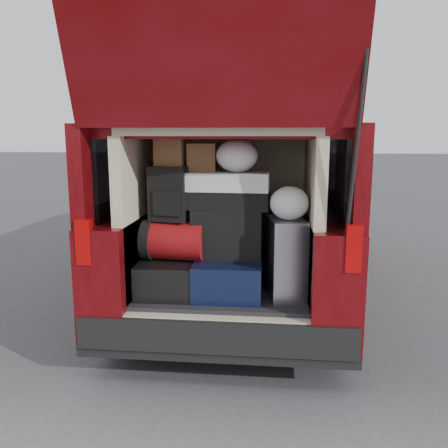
{
  "coord_description": "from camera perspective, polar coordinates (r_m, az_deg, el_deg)",
  "views": [
    {
      "loc": [
        0.36,
        -3.23,
        1.72
      ],
      "look_at": [
        0.0,
        0.2,
        1.06
      ],
      "focal_mm": 38.0,
      "sensor_mm": 36.0,
      "label": 1
    }
  ],
  "objects": [
    {
      "name": "ground",
      "position": [
        3.68,
        -0.39,
        -17.0
      ],
      "size": [
        80.0,
        80.0,
        0.0
      ],
      "primitive_type": "plane",
      "color": "#37373A",
      "rests_on": "ground"
    },
    {
      "name": "minivan",
      "position": [
        5.16,
        1.87,
        1.84
      ],
      "size": [
        1.9,
        5.35,
        2.77
      ],
      "color": "black",
      "rests_on": "ground"
    },
    {
      "name": "load_floor",
      "position": [
        3.81,
        0.07,
        -11.41
      ],
      "size": [
        1.24,
        1.05,
        0.55
      ],
      "primitive_type": "cube",
      "color": "black",
      "rests_on": "ground"
    },
    {
      "name": "black_hardshell",
      "position": [
        3.61,
        -6.3,
        -6.05
      ],
      "size": [
        0.46,
        0.62,
        0.25
      ],
      "primitive_type": "cube",
      "rotation": [
        0.0,
        0.0,
        0.02
      ],
      "color": "black",
      "rests_on": "load_floor"
    },
    {
      "name": "navy_hardshell",
      "position": [
        3.53,
        0.63,
        -6.26
      ],
      "size": [
        0.49,
        0.59,
        0.26
      ],
      "primitive_type": "cube",
      "rotation": [
        0.0,
        0.0,
        -0.0
      ],
      "color": "black",
      "rests_on": "load_floor"
    },
    {
      "name": "silver_roller",
      "position": [
        3.44,
        7.44,
        -4.08
      ],
      "size": [
        0.3,
        0.42,
        0.57
      ],
      "primitive_type": "cube",
      "rotation": [
        0.0,
        0.0,
        0.18
      ],
      "color": "silver",
      "rests_on": "load_floor"
    },
    {
      "name": "red_duffel",
      "position": [
        3.51,
        -5.98,
        -1.95
      ],
      "size": [
        0.47,
        0.33,
        0.29
      ],
      "primitive_type": "cube",
      "rotation": [
        0.0,
        0.0,
        -0.09
      ],
      "color": "maroon",
      "rests_on": "black_hardshell"
    },
    {
      "name": "black_soft_case",
      "position": [
        3.51,
        0.41,
        -1.07
      ],
      "size": [
        0.51,
        0.31,
        0.37
      ],
      "primitive_type": "cube",
      "rotation": [
        0.0,
        0.0,
        -0.01
      ],
      "color": "black",
      "rests_on": "navy_hardshell"
    },
    {
      "name": "backpack",
      "position": [
        3.47,
        -6.58,
        3.65
      ],
      "size": [
        0.3,
        0.21,
        0.4
      ],
      "primitive_type": "cube",
      "rotation": [
        0.0,
        0.0,
        -0.18
      ],
      "color": "black",
      "rests_on": "red_duffel"
    },
    {
      "name": "twotone_duffel",
      "position": [
        3.47,
        0.55,
        4.07
      ],
      "size": [
        0.61,
        0.33,
        0.27
      ],
      "primitive_type": "cube",
      "rotation": [
        0.0,
        0.0,
        -0.04
      ],
      "color": "silver",
      "rests_on": "black_soft_case"
    },
    {
      "name": "grocery_sack_lower",
      "position": [
        3.51,
        -6.38,
        8.56
      ],
      "size": [
        0.23,
        0.2,
        0.19
      ],
      "primitive_type": "cube",
      "rotation": [
        0.0,
        0.0,
        -0.13
      ],
      "color": "brown",
      "rests_on": "backpack"
    },
    {
      "name": "grocery_sack_upper",
      "position": [
        3.5,
        -2.74,
        8.0
      ],
      "size": [
        0.22,
        0.19,
        0.2
      ],
      "primitive_type": "cube",
      "rotation": [
        0.0,
        0.0,
        0.1
      ],
      "color": "brown",
      "rests_on": "twotone_duffel"
    },
    {
      "name": "plastic_bag_center",
      "position": [
        3.42,
        1.56,
        8.23
      ],
      "size": [
        0.32,
        0.3,
        0.24
      ],
      "primitive_type": "ellipsoid",
      "rotation": [
        0.0,
        0.0,
        -0.07
      ],
      "color": "silver",
      "rests_on": "twotone_duffel"
    },
    {
      "name": "plastic_bag_right",
      "position": [
        3.31,
        7.87,
        2.49
      ],
      "size": [
        0.3,
        0.28,
        0.23
      ],
      "primitive_type": "ellipsoid",
      "rotation": [
        0.0,
        0.0,
        0.12
      ],
      "color": "silver",
      "rests_on": "silver_roller"
    }
  ]
}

